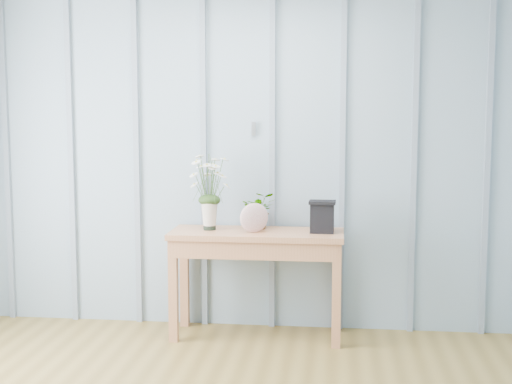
# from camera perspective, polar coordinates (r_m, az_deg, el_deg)

# --- Properties ---
(room_shell) EXTENTS (4.00, 4.50, 2.50)m
(room_shell) POSITION_cam_1_polar(r_m,az_deg,el_deg) (3.85, -4.32, 12.49)
(room_shell) COLOR #89A0B2
(room_shell) RESTS_ON ground
(sideboard) EXTENTS (1.20, 0.45, 0.75)m
(sideboard) POSITION_cam_1_polar(r_m,az_deg,el_deg) (4.97, 0.07, -4.45)
(sideboard) COLOR #AC6D47
(sideboard) RESTS_ON ground
(daisy_vase) EXTENTS (0.38, 0.29, 0.55)m
(daisy_vase) POSITION_cam_1_polar(r_m,az_deg,el_deg) (4.97, -3.76, 0.84)
(daisy_vase) COLOR black
(daisy_vase) RESTS_ON sideboard
(spider_plant) EXTENTS (0.25, 0.22, 0.26)m
(spider_plant) POSITION_cam_1_polar(r_m,az_deg,el_deg) (5.04, 0.28, -1.45)
(spider_plant) COLOR #1B3412
(spider_plant) RESTS_ON sideboard
(felt_disc_vessel) EXTENTS (0.21, 0.14, 0.20)m
(felt_disc_vessel) POSITION_cam_1_polar(r_m,az_deg,el_deg) (4.88, -0.15, -2.08)
(felt_disc_vessel) COLOR #995063
(felt_disc_vessel) RESTS_ON sideboard
(carved_box) EXTENTS (0.18, 0.14, 0.22)m
(carved_box) POSITION_cam_1_polar(r_m,az_deg,el_deg) (4.89, 5.31, -1.96)
(carved_box) COLOR black
(carved_box) RESTS_ON sideboard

